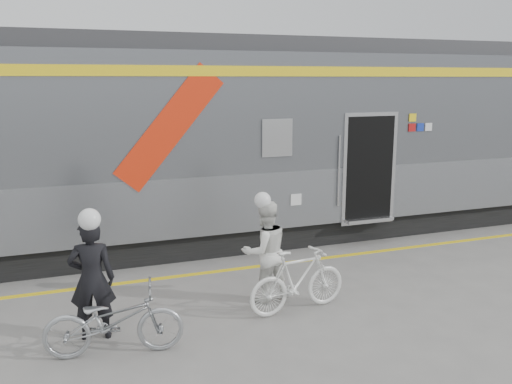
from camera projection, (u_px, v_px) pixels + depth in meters
name	position (u px, v px, depth m)	size (l,w,h in m)	color
ground	(259.00, 322.00, 7.52)	(90.00, 90.00, 0.00)	slate
train	(241.00, 140.00, 11.34)	(24.00, 3.17, 4.10)	black
safety_strip	(216.00, 271.00, 9.50)	(24.00, 0.12, 0.01)	yellow
man	(92.00, 279.00, 6.94)	(0.58, 0.38, 1.60)	black
bicycle_left	(114.00, 321.00, 6.57)	(0.58, 1.68, 0.88)	#9CA0A4
woman	(265.00, 251.00, 8.15)	(0.75, 0.59, 1.55)	white
bicycle_right	(298.00, 280.00, 7.81)	(0.44, 1.56, 0.94)	silver
helmet_man	(87.00, 208.00, 6.74)	(0.28, 0.28, 0.28)	white
helmet_woman	(265.00, 193.00, 7.97)	(0.25, 0.25, 0.25)	white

